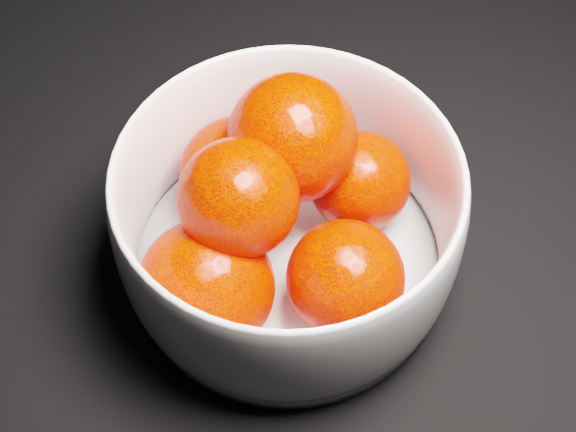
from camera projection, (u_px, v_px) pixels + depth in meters
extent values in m
cylinder|color=white|center=(288.00, 261.00, 0.52)|extent=(0.20, 0.20, 0.01)
sphere|color=#EB1800|center=(360.00, 182.00, 0.51)|extent=(0.06, 0.06, 0.06)
sphere|color=#EB1800|center=(238.00, 175.00, 0.51)|extent=(0.08, 0.08, 0.08)
sphere|color=#EB1800|center=(206.00, 287.00, 0.46)|extent=(0.08, 0.08, 0.08)
sphere|color=#EB1800|center=(345.00, 279.00, 0.47)|extent=(0.07, 0.07, 0.07)
sphere|color=#EB1800|center=(293.00, 138.00, 0.47)|extent=(0.08, 0.08, 0.08)
sphere|color=#EB1800|center=(238.00, 199.00, 0.45)|extent=(0.07, 0.07, 0.07)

